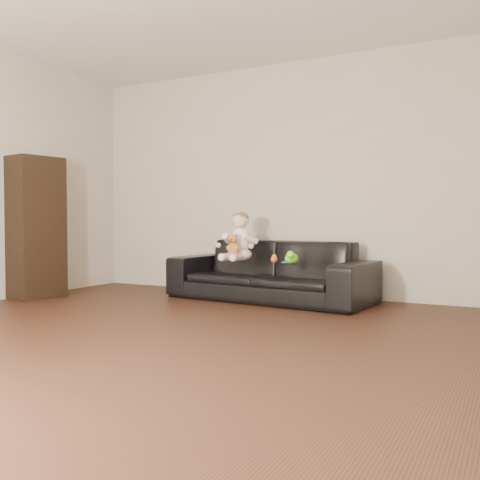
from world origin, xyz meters
The scene contains 10 objects.
floor centered at (0.00, 0.00, 0.00)m, with size 5.50×5.50×0.00m, color #371E13.
wall_back centered at (0.00, 2.75, 1.30)m, with size 5.00×5.00×0.00m, color #B9AF9B.
sofa centered at (0.03, 2.25, 0.31)m, with size 2.14×0.84×0.62m, color black.
cabinet centered at (-2.29, 1.26, 0.76)m, with size 0.38×0.52×1.52m, color black.
shelf_item centered at (-2.27, 1.26, 1.10)m, with size 0.18×0.25×0.28m, color silver.
baby centered at (-0.27, 2.13, 0.64)m, with size 0.36×0.44×0.52m.
teddy_bear centered at (-0.26, 1.98, 0.58)m, with size 0.12×0.13×0.22m.
toy_green centered at (0.36, 2.03, 0.46)m, with size 0.13×0.15×0.11m, color #66E91B.
toy_rattle centered at (0.16, 2.07, 0.45)m, with size 0.07×0.07×0.07m, color #E9411B.
toy_blue_disc centered at (0.25, 2.15, 0.42)m, with size 0.10×0.10×0.01m, color blue.
Camera 1 is at (2.33, -2.83, 0.83)m, focal length 40.00 mm.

